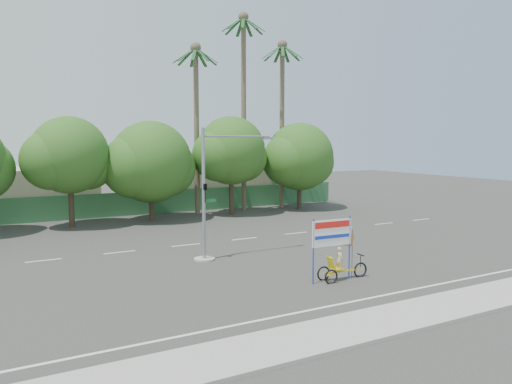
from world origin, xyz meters
TOP-DOWN VIEW (x-y plane):
  - ground at (0.00, 0.00)m, footprint 120.00×120.00m
  - sidewalk_near at (0.00, -7.50)m, footprint 50.00×2.40m
  - fence at (0.00, 21.50)m, footprint 38.00×0.08m
  - building_left at (-10.00, 26.00)m, footprint 12.00×8.00m
  - building_right at (8.00, 26.00)m, footprint 14.00×8.00m
  - tree_left at (-7.05, 18.00)m, footprint 6.66×5.60m
  - tree_center at (-1.05, 18.00)m, footprint 7.62×6.40m
  - tree_right at (5.95, 18.00)m, footprint 6.90×5.80m
  - tree_far_right at (12.95, 18.00)m, footprint 7.38×6.20m
  - palm_tall at (8.00, 19.50)m, footprint 3.73×3.79m
  - palm_mid at (12.00, 19.50)m, footprint 3.73×3.79m
  - palm_short at (3.50, 19.50)m, footprint 3.73×3.79m
  - traffic_signal at (-2.20, 3.98)m, footprint 4.72×1.10m
  - trike_billboard at (1.23, -2.49)m, footprint 3.02×0.72m

SIDE VIEW (x-z plane):
  - ground at x=0.00m, z-range 0.00..0.00m
  - sidewalk_near at x=0.00m, z-range 0.00..0.12m
  - fence at x=0.00m, z-range 0.00..2.00m
  - trike_billboard at x=1.23m, z-range -0.29..2.68m
  - building_right at x=8.00m, z-range 0.00..3.60m
  - building_left at x=-10.00m, z-range 0.00..4.00m
  - traffic_signal at x=-2.20m, z-range -0.58..6.42m
  - tree_center at x=-1.05m, z-range 0.54..8.39m
  - tree_far_right at x=12.95m, z-range 0.68..8.61m
  - tree_left at x=-7.05m, z-range 1.02..9.09m
  - tree_right at x=5.95m, z-range 1.06..9.42m
  - palm_short at x=3.50m, z-range 1.64..16.09m
  - palm_mid at x=12.00m, z-range 1.67..17.12m
  - palm_tall at x=8.00m, z-range 1.74..19.19m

